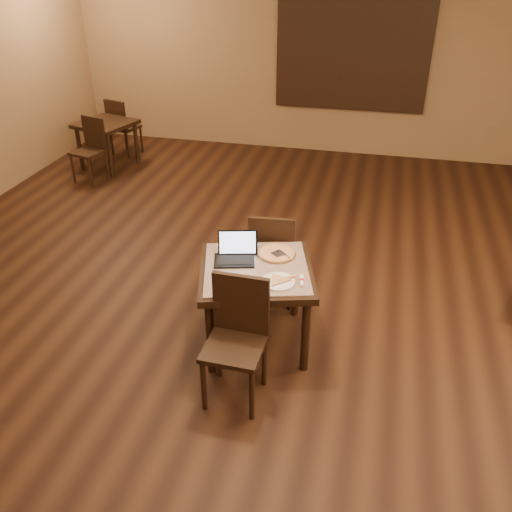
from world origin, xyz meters
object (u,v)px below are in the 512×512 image
(tiled_table, at_px, (256,278))
(other_table_b_chair_near, at_px, (91,146))
(other_table_b, at_px, (106,130))
(chair_main_far, at_px, (272,254))
(pizza_pan, at_px, (276,254))
(other_table_b_chair_far, at_px, (121,124))
(laptop, at_px, (236,252))
(chair_main_near, at_px, (237,332))

(tiled_table, height_order, other_table_b_chair_near, other_table_b_chair_near)
(tiled_table, bearing_deg, other_table_b, 115.81)
(chair_main_far, relative_size, pizza_pan, 2.87)
(other_table_b_chair_far, bearing_deg, tiled_table, 143.54)
(pizza_pan, distance_m, other_table_b_chair_far, 5.17)
(laptop, height_order, other_table_b_chair_far, laptop)
(chair_main_far, distance_m, other_table_b, 4.41)
(laptop, bearing_deg, other_table_b_chair_near, 120.08)
(laptop, distance_m, other_table_b_chair_near, 4.24)
(tiled_table, height_order, chair_main_far, chair_main_far)
(chair_main_near, distance_m, laptop, 0.79)
(laptop, relative_size, other_table_b_chair_near, 0.42)
(laptop, distance_m, other_table_b_chair_far, 5.08)
(other_table_b_chair_near, bearing_deg, pizza_pan, -25.04)
(chair_main_near, height_order, pizza_pan, chair_main_near)
(pizza_pan, relative_size, other_table_b_chair_near, 0.37)
(tiled_table, relative_size, other_table_b_chair_near, 1.24)
(tiled_table, bearing_deg, other_table_b_chair_far, 112.12)
(tiled_table, xyz_separation_m, pizza_pan, (0.12, 0.24, 0.11))
(other_table_b_chair_near, xyz_separation_m, other_table_b_chair_far, (-0.04, 1.07, 0.00))
(chair_main_far, height_order, other_table_b_chair_near, chair_main_far)
(chair_main_far, xyz_separation_m, laptop, (-0.21, -0.51, 0.28))
(tiled_table, xyz_separation_m, other_table_b, (-3.22, 3.63, -0.07))
(other_table_b, relative_size, other_table_b_chair_near, 1.02)
(other_table_b_chair_far, bearing_deg, other_table_b, 107.99)
(chair_main_near, relative_size, chair_main_far, 1.03)
(chair_main_far, bearing_deg, other_table_b_chair_far, -53.07)
(tiled_table, xyz_separation_m, laptop, (-0.20, 0.10, 0.16))
(tiled_table, bearing_deg, chair_main_near, -105.53)
(chair_main_near, height_order, other_table_b, chair_main_near)
(other_table_b_chair_far, bearing_deg, laptop, 142.47)
(chair_main_near, xyz_separation_m, other_table_b, (-3.22, 4.24, 0.03))
(tiled_table, distance_m, pizza_pan, 0.29)
(chair_main_near, height_order, other_table_b_chair_near, chair_main_near)
(chair_main_near, bearing_deg, other_table_b, 128.68)
(laptop, height_order, other_table_b_chair_near, laptop)
(tiled_table, relative_size, other_table_b_chair_far, 1.24)
(laptop, xyz_separation_m, other_table_b, (-3.02, 3.53, -0.23))
(tiled_table, bearing_deg, laptop, 136.97)
(other_table_b_chair_near, relative_size, other_table_b_chair_far, 1.00)
(tiled_table, distance_m, laptop, 0.28)
(laptop, bearing_deg, chair_main_near, -89.20)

